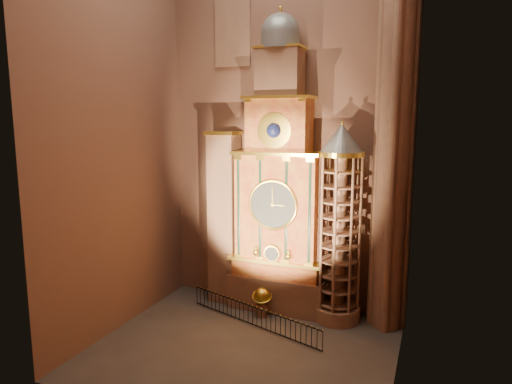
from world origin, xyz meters
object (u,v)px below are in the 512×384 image
at_px(portrait_tower, 224,217).
at_px(celestial_globe, 262,299).
at_px(iron_railing, 252,316).
at_px(astronomical_clock, 279,195).
at_px(stair_turret, 339,226).

height_order(portrait_tower, celestial_globe, portrait_tower).
bearing_deg(iron_railing, astronomical_clock, 79.59).
xyz_separation_m(celestial_globe, iron_railing, (-0.03, -1.35, -0.40)).
xyz_separation_m(portrait_tower, iron_railing, (2.90, -2.73, -4.58)).
bearing_deg(iron_railing, stair_turret, 31.46).
bearing_deg(portrait_tower, iron_railing, -43.21).
distance_m(astronomical_clock, celestial_globe, 5.88).
bearing_deg(stair_turret, iron_railing, -148.54).
distance_m(portrait_tower, stair_turret, 6.91).
bearing_deg(stair_turret, astronomical_clock, 175.70).
bearing_deg(portrait_tower, celestial_globe, -25.25).
height_order(stair_turret, iron_railing, stair_turret).
bearing_deg(iron_railing, portrait_tower, 136.79).
distance_m(celestial_globe, iron_railing, 1.41).
relative_size(stair_turret, celestial_globe, 6.62).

